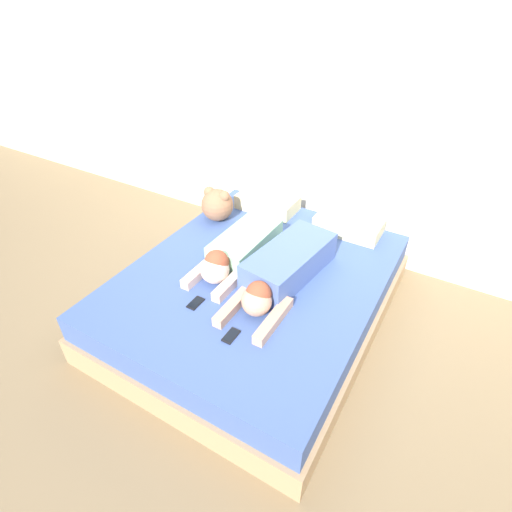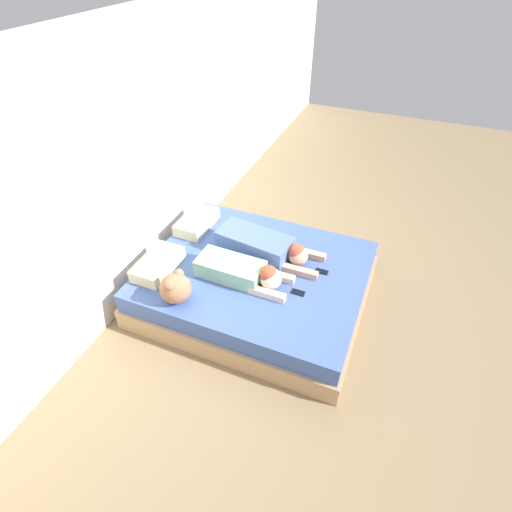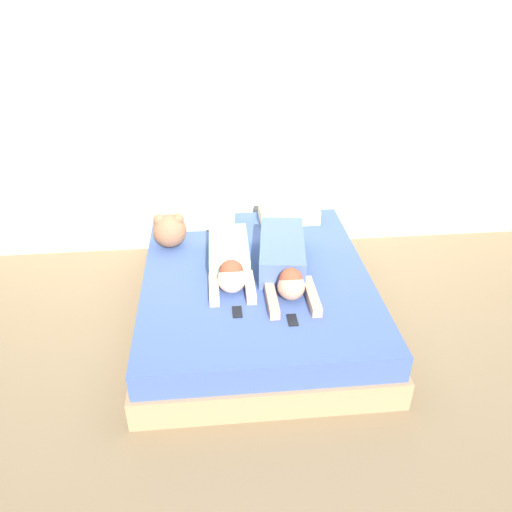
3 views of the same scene
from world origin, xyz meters
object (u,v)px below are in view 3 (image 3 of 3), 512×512
pillow_head_left (204,217)px  person_left (230,260)px  person_right (284,259)px  cell_phone_right (292,320)px  bed (256,295)px  plush_toy (170,230)px  cell_phone_left (237,312)px  pillow_head_right (289,213)px

pillow_head_left → person_left: size_ratio=0.59×
person_right → cell_phone_right: 0.64m
bed → cell_phone_right: (0.19, -0.63, 0.22)m
person_left → plush_toy: 0.67m
bed → person_left: size_ratio=2.35×
person_right → cell_phone_left: person_right is taller
person_left → cell_phone_left: size_ratio=7.52×
person_right → pillow_head_left: bearing=124.8°
bed → pillow_head_right: 1.01m
person_left → cell_phone_right: 0.78m
pillow_head_right → person_right: (-0.18, -0.89, 0.04)m
bed → plush_toy: plush_toy is taller
plush_toy → cell_phone_right: bearing=-52.1°
cell_phone_right → bed: bearing=106.7°
pillow_head_left → cell_phone_right: pillow_head_left is taller
cell_phone_left → plush_toy: (-0.51, 1.00, 0.15)m
pillow_head_left → plush_toy: size_ratio=1.84×
bed → cell_phone_left: (-0.18, -0.50, 0.22)m
bed → cell_phone_left: bearing=-109.8°
bed → person_left: person_left is taller
pillow_head_left → pillow_head_right: bearing=0.0°
person_right → cell_phone_left: size_ratio=9.07×
pillow_head_right → plush_toy: (-1.08, -0.39, 0.09)m
person_left → cell_phone_right: person_left is taller
person_left → person_right: size_ratio=0.83×
pillow_head_right → person_left: 1.04m
person_right → bed: bearing=-179.2°
bed → pillow_head_left: 1.01m
pillow_head_right → person_left: person_left is taller
pillow_head_left → cell_phone_right: (0.59, -1.52, -0.06)m
bed → pillow_head_left: size_ratio=4.01×
plush_toy → person_left: bearing=-43.1°
bed → person_right: 0.40m
bed → person_left: (-0.20, 0.04, 0.31)m
pillow_head_left → person_right: bearing=-55.2°
person_right → cell_phone_right: person_right is taller
person_right → person_left: bearing=174.4°
person_left → plush_toy: (-0.48, 0.45, 0.06)m
pillow_head_left → cell_phone_right: 1.63m
bed → plush_toy: (-0.69, 0.50, 0.37)m
person_right → cell_phone_right: size_ratio=9.07×
bed → person_right: person_right is taller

